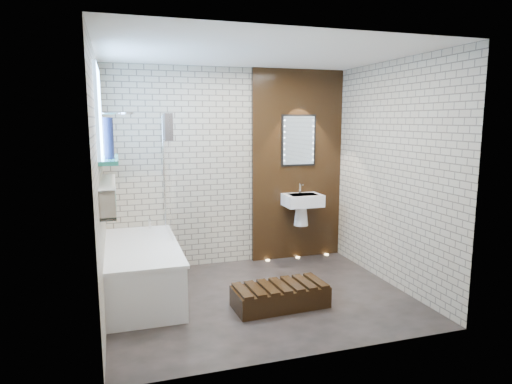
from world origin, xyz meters
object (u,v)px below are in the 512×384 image
object	(u,v)px
bathtub	(142,270)
led_mirror	(299,140)
bath_screen	(167,175)
washbasin	(302,204)
walnut_step	(280,297)

from	to	relation	value
bathtub	led_mirror	world-z (taller)	led_mirror
bath_screen	led_mirror	size ratio (longest dim) A/B	2.00
washbasin	walnut_step	xyz separation A→B (m)	(-0.83, -1.37, -0.68)
bath_screen	led_mirror	distance (m)	1.89
bath_screen	led_mirror	bearing A→B (deg)	10.66
bathtub	bath_screen	xyz separation A→B (m)	(0.35, 0.44, 0.99)
bathtub	bath_screen	distance (m)	1.14
bathtub	washbasin	bearing A→B (deg)	16.01
bathtub	washbasin	distance (m)	2.32
bath_screen	walnut_step	xyz separation A→B (m)	(0.99, -1.19, -1.17)
washbasin	walnut_step	distance (m)	1.74
washbasin	walnut_step	size ratio (longest dim) A/B	0.60
bathtub	led_mirror	distance (m)	2.68
washbasin	led_mirror	bearing A→B (deg)	90.00
walnut_step	bathtub	bearing A→B (deg)	150.90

